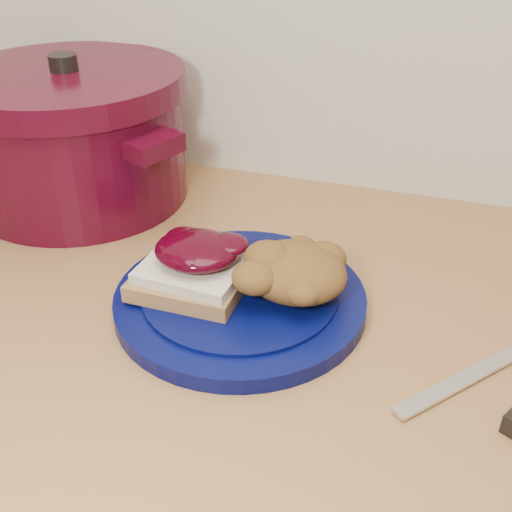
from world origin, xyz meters
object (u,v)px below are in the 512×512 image
(butter_knife, at_px, (477,373))
(pepper_grinder, at_px, (114,142))
(plate, at_px, (240,300))
(dutch_oven, at_px, (75,135))

(butter_knife, bearing_deg, pepper_grinder, 104.01)
(plate, height_order, pepper_grinder, pepper_grinder)
(plate, relative_size, pepper_grinder, 1.76)
(plate, bearing_deg, pepper_grinder, 141.16)
(plate, distance_m, pepper_grinder, 0.31)
(plate, bearing_deg, dutch_oven, 148.74)
(pepper_grinder, bearing_deg, dutch_oven, -153.19)
(plate, relative_size, butter_knife, 1.34)
(butter_knife, relative_size, pepper_grinder, 1.31)
(plate, bearing_deg, butter_knife, -7.79)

